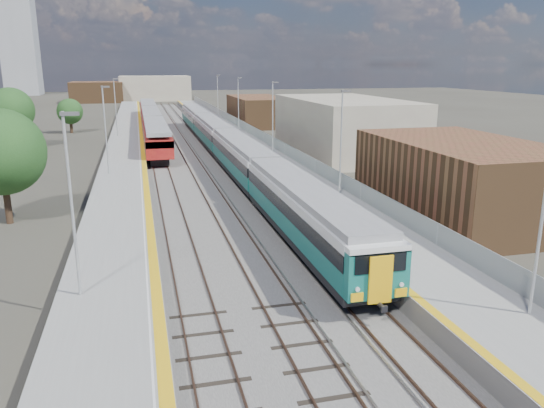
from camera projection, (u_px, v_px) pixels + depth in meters
name	position (u px, v px, depth m)	size (l,w,h in m)	color
ground	(204.00, 152.00, 63.94)	(320.00, 320.00, 0.00)	#47443A
ballast_bed	(183.00, 149.00, 65.75)	(10.50, 155.00, 0.06)	#565451
tracks	(187.00, 147.00, 67.44)	(8.96, 160.00, 0.17)	#4C3323
platform_right	(242.00, 143.00, 67.39)	(4.70, 155.00, 8.52)	slate
platform_left	(126.00, 148.00, 64.01)	(4.30, 155.00, 8.52)	slate
buildings	(93.00, 63.00, 140.02)	(72.00, 185.50, 40.00)	brown
green_train	(225.00, 142.00, 56.91)	(2.75, 76.53, 3.02)	black
red_train	(151.00, 121.00, 79.19)	(2.81, 57.02, 3.55)	black
tree_a	(1.00, 152.00, 34.04)	(5.59, 5.59, 7.58)	#382619
tree_b	(11.00, 111.00, 65.00)	(5.58, 5.58, 7.56)	#382619
tree_c	(70.00, 111.00, 80.89)	(3.87, 3.87, 5.24)	#382619
tree_d	(354.00, 109.00, 80.15)	(4.33, 4.33, 5.87)	#382619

